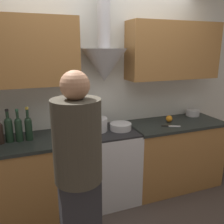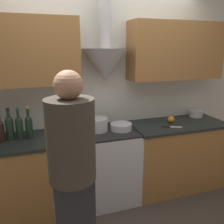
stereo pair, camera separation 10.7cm
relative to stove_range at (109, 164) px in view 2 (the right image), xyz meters
The scene contains 15 objects.
ground_plane 0.56m from the stove_range, 90.00° to the right, with size 12.00×12.00×0.00m, color #423833.
wall_back 1.05m from the stove_range, 89.46° to the left, with size 8.40×0.53×2.60m.
counter_left 0.92m from the stove_range, behind, with size 1.24×0.62×0.90m.
counter_right 0.93m from the stove_range, ahead, with size 1.25×0.62×0.90m.
stove_range is the anchor object (origin of this frame).
wine_bottle_3 1.30m from the stove_range, behind, with size 0.08×0.08×0.33m.
wine_bottle_4 1.23m from the stove_range, behind, with size 0.08×0.08×0.35m.
wine_bottle_5 1.14m from the stove_range, behind, with size 0.07×0.07×0.34m.
wine_bottle_6 1.06m from the stove_range, behind, with size 0.07×0.07×0.35m.
stock_pot 0.54m from the stove_range, 163.41° to the left, with size 0.25×0.25×0.15m.
mixing_bowl 0.50m from the stove_range, ahead, with size 0.25×0.25×0.08m.
orange_fruit 0.98m from the stove_range, ahead, with size 0.09×0.09×0.09m.
saucepan 1.43m from the stove_range, ahead, with size 0.19×0.19×0.09m.
chefs_knife 0.90m from the stove_range, 10.02° to the right, with size 0.22×0.12×0.01m.
person_foreground_left 1.26m from the stove_range, 120.48° to the right, with size 0.33×0.33×1.71m.
Camera 2 is at (-0.79, -2.19, 1.84)m, focal length 38.00 mm.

